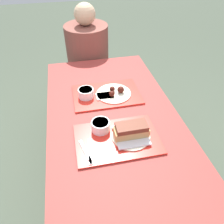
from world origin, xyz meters
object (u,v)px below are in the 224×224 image
object	(u,v)px
bowl_coleslaw_near	(101,125)
wings_plate_far	(115,93)
person_seated_across	(88,52)
tray_near	(117,139)
brisket_sandwich_plate	(131,132)
bowl_coleslaw_far	(86,93)
tray_far	(107,94)

from	to	relation	value
bowl_coleslaw_near	wings_plate_far	bearing A→B (deg)	64.89
person_seated_across	tray_near	bearing A→B (deg)	-89.11
brisket_sandwich_plate	person_seated_across	xyz separation A→B (m)	(-0.09, 1.18, -0.07)
bowl_coleslaw_near	bowl_coleslaw_far	bearing A→B (deg)	97.33
bowl_coleslaw_near	wings_plate_far	world-z (taller)	bowl_coleslaw_near
tray_far	brisket_sandwich_plate	size ratio (longest dim) A/B	2.17
tray_far	brisket_sandwich_plate	distance (m)	0.43
brisket_sandwich_plate	person_seated_across	world-z (taller)	person_seated_across
brisket_sandwich_plate	wings_plate_far	distance (m)	0.41
tray_far	person_seated_across	distance (m)	0.76
wings_plate_far	person_seated_across	size ratio (longest dim) A/B	0.32
bowl_coleslaw_near	person_seated_across	xyz separation A→B (m)	(0.06, 1.09, -0.07)
tray_near	brisket_sandwich_plate	world-z (taller)	brisket_sandwich_plate
tray_far	bowl_coleslaw_near	distance (m)	0.35
tray_near	wings_plate_far	size ratio (longest dim) A/B	1.94
bowl_coleslaw_near	bowl_coleslaw_far	size ratio (longest dim) A/B	1.00
wings_plate_far	person_seated_across	bearing A→B (deg)	96.81
tray_near	bowl_coleslaw_far	size ratio (longest dim) A/B	4.41
bowl_coleslaw_far	person_seated_across	world-z (taller)	person_seated_across
bowl_coleslaw_far	brisket_sandwich_plate	bearing A→B (deg)	-65.02
brisket_sandwich_plate	bowl_coleslaw_far	distance (m)	0.46
bowl_coleslaw_far	person_seated_across	bearing A→B (deg)	82.43
tray_near	bowl_coleslaw_far	bearing A→B (deg)	106.10
tray_near	tray_far	xyz separation A→B (m)	(0.02, 0.42, 0.00)
wings_plate_far	person_seated_across	distance (m)	0.78
tray_near	bowl_coleslaw_near	world-z (taller)	bowl_coleslaw_near
bowl_coleslaw_near	wings_plate_far	distance (m)	0.36
tray_far	brisket_sandwich_plate	xyz separation A→B (m)	(0.05, -0.42, 0.04)
bowl_coleslaw_near	brisket_sandwich_plate	bearing A→B (deg)	-29.73
brisket_sandwich_plate	tray_far	bearing A→B (deg)	97.33
tray_far	wings_plate_far	size ratio (longest dim) A/B	1.94
bowl_coleslaw_near	tray_near	bearing A→B (deg)	-47.23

